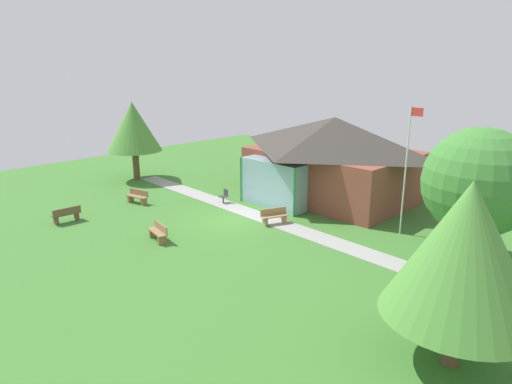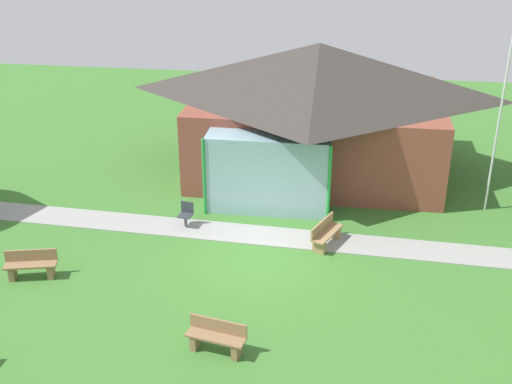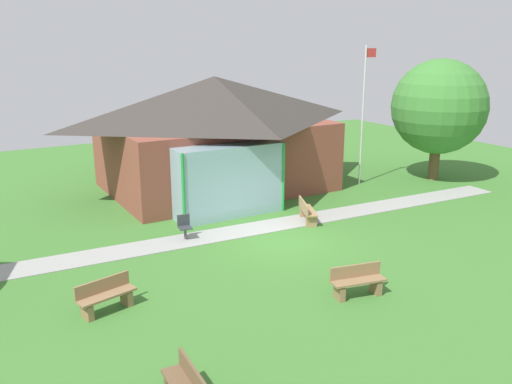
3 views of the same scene
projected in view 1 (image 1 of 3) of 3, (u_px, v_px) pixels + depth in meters
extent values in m
plane|color=#3D752D|center=(233.00, 221.00, 24.81)|extent=(44.00, 44.00, 0.00)
cube|color=brown|center=(333.00, 174.00, 28.73)|extent=(9.53, 6.87, 3.11)
pyramid|color=#38332D|center=(335.00, 134.00, 28.03)|extent=(10.53, 7.87, 2.02)
cube|color=#8CB2BF|center=(273.00, 184.00, 26.97)|extent=(4.29, 1.20, 2.80)
cylinder|color=green|center=(241.00, 179.00, 28.00)|extent=(0.12, 0.12, 2.80)
cylinder|color=green|center=(294.00, 193.00, 25.11)|extent=(0.12, 0.12, 2.80)
cube|color=#999993|center=(253.00, 214.00, 25.86)|extent=(23.37, 2.42, 0.03)
cylinder|color=silver|center=(405.00, 171.00, 22.07)|extent=(0.08, 0.08, 6.48)
cube|color=red|center=(417.00, 112.00, 21.08)|extent=(0.60, 0.02, 0.40)
cube|color=olive|center=(137.00, 196.00, 27.75)|extent=(1.56, 0.79, 0.06)
cube|color=olive|center=(144.00, 202.00, 27.55)|extent=(0.25, 0.43, 0.39)
cube|color=olive|center=(131.00, 199.00, 28.09)|extent=(0.25, 0.43, 0.39)
cube|color=olive|center=(139.00, 192.00, 27.85)|extent=(1.47, 0.42, 0.36)
cube|color=#9E7A51|center=(275.00, 216.00, 24.19)|extent=(1.00, 1.55, 0.06)
cube|color=#9E7A51|center=(284.00, 219.00, 24.46)|extent=(0.43, 0.31, 0.39)
cube|color=#9E7A51|center=(265.00, 222.00, 24.06)|extent=(0.43, 0.31, 0.39)
cube|color=#9E7A51|center=(273.00, 211.00, 24.30)|extent=(0.65, 1.40, 0.36)
cube|color=brown|center=(66.00, 214.00, 24.53)|extent=(0.52, 1.52, 0.06)
cube|color=brown|center=(56.00, 221.00, 24.24)|extent=(0.41, 0.18, 0.39)
cube|color=brown|center=(77.00, 216.00, 24.95)|extent=(0.41, 0.18, 0.39)
cube|color=brown|center=(67.00, 211.00, 24.33)|extent=(0.14, 1.50, 0.36)
cube|color=olive|center=(157.00, 232.00, 21.92)|extent=(1.56, 0.73, 0.06)
cube|color=olive|center=(162.00, 240.00, 21.55)|extent=(0.24, 0.42, 0.39)
cube|color=olive|center=(153.00, 233.00, 22.43)|extent=(0.24, 0.42, 0.39)
cube|color=olive|center=(161.00, 227.00, 21.97)|extent=(1.48, 0.36, 0.36)
cube|color=#33383D|center=(223.00, 196.00, 27.81)|extent=(0.50, 0.50, 0.04)
cube|color=#33383D|center=(226.00, 192.00, 27.87)|extent=(0.44, 0.10, 0.40)
cylinder|color=#4C4C51|center=(223.00, 200.00, 27.87)|extent=(0.10, 0.10, 0.42)
cylinder|color=#4C4C51|center=(223.00, 203.00, 27.93)|extent=(0.36, 0.36, 0.02)
cylinder|color=brown|center=(453.00, 339.00, 12.81)|extent=(0.49, 0.49, 1.61)
cone|color=#4C8C38|center=(465.00, 250.00, 12.07)|extent=(4.27, 4.27, 3.84)
cylinder|color=brown|center=(470.00, 242.00, 19.35)|extent=(0.51, 0.51, 1.89)
sphere|color=#3D7F33|center=(478.00, 182.00, 18.63)|extent=(4.55, 4.55, 4.55)
cylinder|color=brown|center=(136.00, 165.00, 33.39)|extent=(0.48, 0.48, 2.15)
cone|color=#4C8C38|center=(133.00, 127.00, 32.61)|extent=(3.92, 3.92, 3.53)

